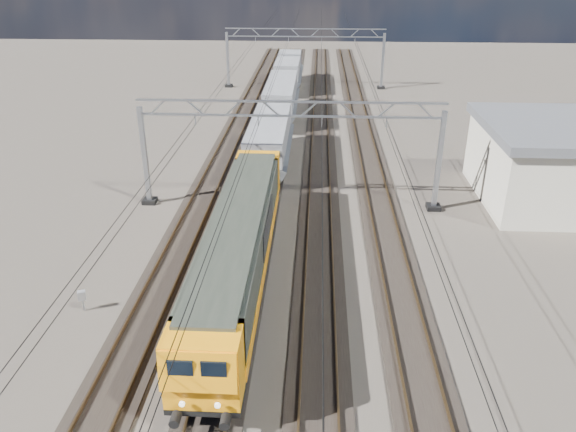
{
  "coord_description": "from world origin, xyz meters",
  "views": [
    {
      "loc": [
        1.71,
        -30.2,
        15.45
      ],
      "look_at": [
        0.23,
        -2.65,
        2.4
      ],
      "focal_mm": 35.0,
      "sensor_mm": 36.0,
      "label": 1
    }
  ],
  "objects_px": {
    "catenary_gantry_far": "(305,56)",
    "hopper_wagon_mid": "(281,96)",
    "hopper_wagon_lead": "(269,139)",
    "hopper_wagon_third": "(288,69)",
    "trackside_cabinet": "(82,296)",
    "locomotive": "(239,245)",
    "catenary_gantry_mid": "(290,150)"
  },
  "relations": [
    {
      "from": "hopper_wagon_lead",
      "to": "trackside_cabinet",
      "type": "bearing_deg",
      "value": -109.38
    },
    {
      "from": "catenary_gantry_far",
      "to": "catenary_gantry_mid",
      "type": "bearing_deg",
      "value": -90.0
    },
    {
      "from": "catenary_gantry_far",
      "to": "locomotive",
      "type": "height_order",
      "value": "catenary_gantry_far"
    },
    {
      "from": "locomotive",
      "to": "hopper_wagon_lead",
      "type": "distance_m",
      "value": 17.7
    },
    {
      "from": "catenary_gantry_mid",
      "to": "trackside_cabinet",
      "type": "bearing_deg",
      "value": -126.02
    },
    {
      "from": "catenary_gantry_far",
      "to": "hopper_wagon_mid",
      "type": "height_order",
      "value": "catenary_gantry_far"
    },
    {
      "from": "hopper_wagon_lead",
      "to": "locomotive",
      "type": "bearing_deg",
      "value": -90.0
    },
    {
      "from": "hopper_wagon_third",
      "to": "hopper_wagon_mid",
      "type": "bearing_deg",
      "value": -90.0
    },
    {
      "from": "catenary_gantry_far",
      "to": "hopper_wagon_lead",
      "type": "relative_size",
      "value": 1.53
    },
    {
      "from": "hopper_wagon_lead",
      "to": "hopper_wagon_mid",
      "type": "bearing_deg",
      "value": 90.0
    },
    {
      "from": "catenary_gantry_mid",
      "to": "hopper_wagon_lead",
      "type": "height_order",
      "value": "catenary_gantry_mid"
    },
    {
      "from": "catenary_gantry_far",
      "to": "locomotive",
      "type": "bearing_deg",
      "value": -92.49
    },
    {
      "from": "hopper_wagon_lead",
      "to": "trackside_cabinet",
      "type": "distance_m",
      "value": 21.59
    },
    {
      "from": "locomotive",
      "to": "hopper_wagon_third",
      "type": "distance_m",
      "value": 46.1
    },
    {
      "from": "catenary_gantry_far",
      "to": "hopper_wagon_mid",
      "type": "distance_m",
      "value": 14.3
    },
    {
      "from": "locomotive",
      "to": "catenary_gantry_mid",
      "type": "bearing_deg",
      "value": 78.65
    },
    {
      "from": "catenary_gantry_mid",
      "to": "locomotive",
      "type": "xyz_separation_m",
      "value": [
        -2.0,
        -9.96,
        -1.58
      ]
    },
    {
      "from": "catenary_gantry_far",
      "to": "hopper_wagon_mid",
      "type": "bearing_deg",
      "value": -98.09
    },
    {
      "from": "catenary_gantry_mid",
      "to": "locomotive",
      "type": "distance_m",
      "value": 10.28
    },
    {
      "from": "hopper_wagon_mid",
      "to": "trackside_cabinet",
      "type": "height_order",
      "value": "hopper_wagon_mid"
    },
    {
      "from": "trackside_cabinet",
      "to": "hopper_wagon_lead",
      "type": "bearing_deg",
      "value": 50.77
    },
    {
      "from": "locomotive",
      "to": "hopper_wagon_lead",
      "type": "height_order",
      "value": "locomotive"
    },
    {
      "from": "hopper_wagon_mid",
      "to": "hopper_wagon_lead",
      "type": "bearing_deg",
      "value": -90.0
    },
    {
      "from": "catenary_gantry_far",
      "to": "hopper_wagon_mid",
      "type": "relative_size",
      "value": 1.53
    },
    {
      "from": "locomotive",
      "to": "trackside_cabinet",
      "type": "distance_m",
      "value": 7.77
    },
    {
      "from": "locomotive",
      "to": "trackside_cabinet",
      "type": "bearing_deg",
      "value": -159.86
    },
    {
      "from": "catenary_gantry_mid",
      "to": "locomotive",
      "type": "relative_size",
      "value": 0.94
    },
    {
      "from": "hopper_wagon_mid",
      "to": "hopper_wagon_third",
      "type": "height_order",
      "value": "same"
    },
    {
      "from": "hopper_wagon_mid",
      "to": "hopper_wagon_third",
      "type": "relative_size",
      "value": 1.0
    },
    {
      "from": "hopper_wagon_third",
      "to": "trackside_cabinet",
      "type": "xyz_separation_m",
      "value": [
        -7.15,
        -48.72,
        -1.44
      ]
    },
    {
      "from": "catenary_gantry_far",
      "to": "hopper_wagon_third",
      "type": "xyz_separation_m",
      "value": [
        -2.0,
        0.14,
        -1.67
      ]
    },
    {
      "from": "catenary_gantry_far",
      "to": "locomotive",
      "type": "relative_size",
      "value": 0.94
    }
  ]
}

